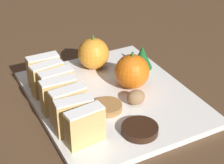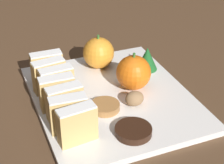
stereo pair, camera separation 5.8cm
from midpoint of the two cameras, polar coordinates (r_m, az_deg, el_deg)
ground_plane at (r=0.73m, az=2.26°, el=-2.87°), size 6.00×6.00×0.00m
serving_platter at (r=0.73m, az=2.27°, el=-2.48°), size 0.29×0.34×0.01m
stollen_slice_front at (r=0.60m, az=-2.58°, el=-6.60°), size 0.07×0.03×0.06m
stollen_slice_second at (r=0.62m, az=-4.01°, el=-4.91°), size 0.06×0.03×0.06m
stollen_slice_third at (r=0.65m, az=-4.71°, el=-3.22°), size 0.06×0.03×0.06m
stollen_slice_fourth at (r=0.67m, az=-5.91°, el=-1.78°), size 0.06×0.02×0.06m
stollen_slice_fifth at (r=0.70m, az=-6.12°, el=-0.27°), size 0.06×0.03×0.06m
stollen_slice_sixth at (r=0.73m, az=-7.33°, el=0.93°), size 0.07×0.03×0.06m
stollen_slice_back at (r=0.76m, az=-7.75°, el=2.17°), size 0.06×0.02×0.06m
orange_near at (r=0.73m, az=5.55°, el=1.38°), size 0.07×0.07×0.08m
orange_far at (r=0.80m, az=-0.02°, el=4.42°), size 0.07×0.07×0.08m
walnut at (r=0.69m, az=5.84°, el=-2.58°), size 0.04×0.03×0.03m
chocolate_cookie at (r=0.63m, az=5.92°, el=-7.49°), size 0.06×0.06×0.01m
gingerbread_cookie at (r=0.68m, az=1.37°, el=-3.84°), size 0.05×0.05×0.01m
evergreen_sprig at (r=0.81m, az=7.42°, el=3.54°), size 0.05×0.05×0.05m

